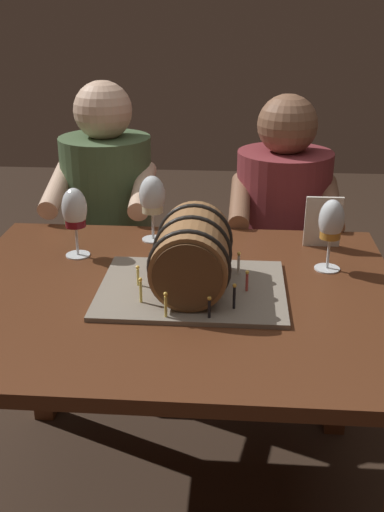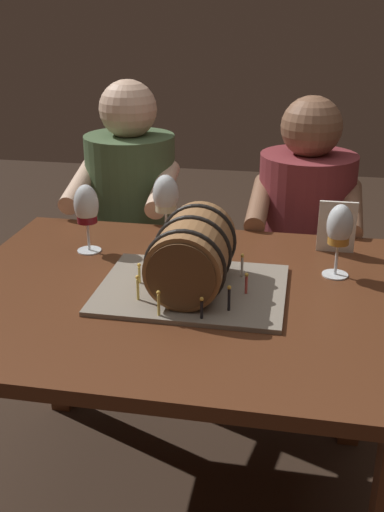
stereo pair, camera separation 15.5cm
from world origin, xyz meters
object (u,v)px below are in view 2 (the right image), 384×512
object	(u,v)px
dining_table	(174,328)
wine_glass_amber	(339,229)
barrel_cake	(192,259)
wine_glass_red	(86,208)
wine_glass_white	(166,197)
person_seated_left	(133,245)
person_seated_right	(302,261)
menu_card	(337,227)

from	to	relation	value
dining_table	wine_glass_amber	bearing A→B (deg)	22.12
barrel_cake	wine_glass_red	world-z (taller)	barrel_cake
wine_glass_white	person_seated_left	xyz separation A→B (m)	(-0.23, 0.39, -0.33)
wine_glass_amber	person_seated_right	bearing A→B (deg)	98.69
person_seated_left	barrel_cake	bearing A→B (deg)	-63.47
barrel_cake	menu_card	xyz separation A→B (m)	(0.37, 0.34, -0.01)
wine_glass_amber	wine_glass_white	world-z (taller)	wine_glass_white
dining_table	person_seated_right	size ratio (longest dim) A/B	1.04
dining_table	menu_card	size ratio (longest dim) A/B	7.36
barrel_cake	wine_glass_amber	xyz separation A→B (m)	(0.37, 0.17, 0.04)
person_seated_right	wine_glass_red	bearing A→B (deg)	-139.71
wine_glass_red	wine_glass_white	distance (m)	0.25
barrel_cake	wine_glass_red	xyz separation A→B (m)	(-0.35, 0.22, 0.05)
wine_glass_red	menu_card	bearing A→B (deg)	9.92
wine_glass_amber	wine_glass_red	bearing A→B (deg)	176.49
barrel_cake	wine_glass_amber	distance (m)	0.41
barrel_cake	wine_glass_red	size ratio (longest dim) A/B	2.32
wine_glass_red	barrel_cake	bearing A→B (deg)	-31.43
person_seated_left	wine_glass_white	bearing A→B (deg)	-60.01
dining_table	wine_glass_amber	distance (m)	0.51
dining_table	person_seated_right	bearing A→B (deg)	66.43
wine_glass_amber	person_seated_right	size ratio (longest dim) A/B	0.18
person_seated_left	wine_glass_amber	bearing A→B (deg)	-38.01
wine_glass_white	person_seated_right	size ratio (longest dim) A/B	0.18
barrel_cake	person_seated_right	xyz separation A→B (m)	(0.28, 0.75, -0.30)
wine_glass_amber	person_seated_left	bearing A→B (deg)	141.99
wine_glass_amber	menu_card	world-z (taller)	wine_glass_amber
wine_glass_red	menu_card	size ratio (longest dim) A/B	1.29
wine_glass_red	person_seated_left	size ratio (longest dim) A/B	0.18
dining_table	wine_glass_white	size ratio (longest dim) A/B	5.69
barrel_cake	wine_glass_white	world-z (taller)	same
wine_glass_amber	barrel_cake	bearing A→B (deg)	-154.83
menu_card	dining_table	bearing A→B (deg)	-141.52
person_seated_right	wine_glass_white	bearing A→B (deg)	-137.52
dining_table	menu_card	xyz separation A→B (m)	(0.42, 0.34, 0.19)
person_seated_right	dining_table	bearing A→B (deg)	-113.57
dining_table	person_seated_right	xyz separation A→B (m)	(0.33, 0.75, -0.09)
menu_card	person_seated_left	size ratio (longest dim) A/B	0.14
dining_table	wine_glass_red	distance (m)	0.45
barrel_cake	menu_card	bearing A→B (deg)	42.86
person_seated_left	person_seated_right	xyz separation A→B (m)	(0.65, -0.00, -0.01)
wine_glass_red	person_seated_right	xyz separation A→B (m)	(0.63, 0.54, -0.34)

